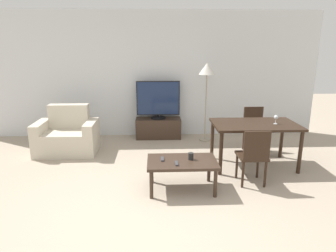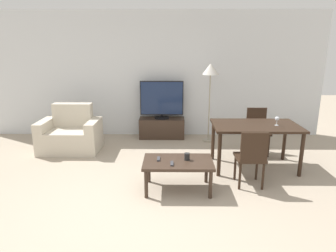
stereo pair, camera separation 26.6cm
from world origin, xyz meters
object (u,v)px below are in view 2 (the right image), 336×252
Objects in this scene: dining_chair_near at (251,156)px; remote_secondary at (172,164)px; remote_primary at (159,159)px; dining_table at (255,130)px; dining_chair_far at (257,128)px; tv_stand at (162,128)px; wine_glass_left at (277,119)px; tv at (162,100)px; armchair at (71,135)px; floor_lamp at (210,74)px; coffee_table at (178,164)px; cup_white_near at (187,157)px.

dining_chair_near is 5.63× the size of remote_secondary.
dining_table is at bearing 26.91° from remote_primary.
remote_primary is (-1.79, -1.51, -0.03)m from dining_chair_far.
tv_stand is 6.67× the size of wine_glass_left.
tv is 1.10× the size of dining_chair_near.
armchair is 3.01m from floor_lamp.
armchair is at bearing -153.72° from tv_stand.
coffee_table is (2.03, -1.63, 0.07)m from armchair.
wine_glass_left is at bearing 50.27° from dining_chair_near.
dining_chair_far is (1.82, -0.93, -0.37)m from tv.
coffee_table is 6.41× the size of remote_primary.
tv_stand is at bearing 90.00° from tv.
armchair and wine_glass_left have the same top height.
coffee_table is 1.54m from dining_table.
tv_stand is at bearing 99.85° from cup_white_near.
tv is 1.17m from floor_lamp.
dining_table reaches higher than remote_primary.
dining_chair_far is at bearing 46.29° from remote_secondary.
floor_lamp is (0.69, 2.25, 1.04)m from coffee_table.
coffee_table is 2.57m from floor_lamp.
wine_glass_left is (1.89, -1.71, 0.62)m from tv_stand.
remote_primary is at bearing -153.09° from dining_table.
tv_stand is 0.62m from tv.
remote_secondary is at bearing -168.37° from dining_chair_near.
cup_white_near reaches higher than coffee_table.
remote_primary is 1.52× the size of cup_white_near.
dining_chair_far is 5.63× the size of remote_secondary.
floor_lamp reaches higher than remote_primary.
armchair is 1.15× the size of coffee_table.
armchair is at bearing 137.98° from remote_primary.
floor_lamp is 2.60m from remote_primary.
armchair reaches higher than dining_chair_far.
floor_lamp is (0.99, -0.23, 0.58)m from tv.
tv_stand is 1.05× the size of tv.
floor_lamp reaches higher than cup_white_near.
cup_white_near is (-1.39, -1.52, 0.01)m from dining_chair_far.
remote_secondary is 0.26m from cup_white_near.
tv is 2.29m from dining_table.
floor_lamp is 10.87× the size of remote_primary.
dining_table is 0.37m from wine_glass_left.
floor_lamp is (-0.82, 0.70, 0.95)m from dining_chair_far.
remote_secondary is at bearing -42.01° from armchair.
floor_lamp reaches higher than tv.
remote_primary is (0.03, -2.44, 0.23)m from tv_stand.
tv is 6.33× the size of wine_glass_left.
dining_chair_far reaches higher than cup_white_near.
tv_stand is 6.49× the size of remote_primary.
wine_glass_left is at bearing -58.79° from floor_lamp.
cup_white_near is at bearing -36.52° from armchair.
dining_chair_far is (0.24, 0.72, -0.18)m from dining_table.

